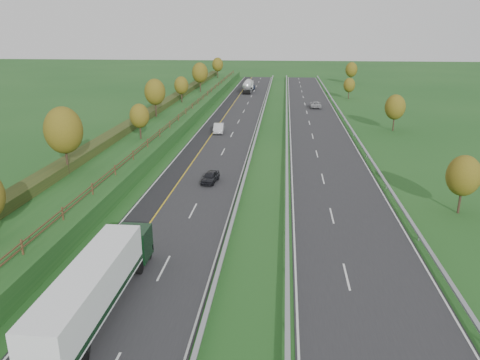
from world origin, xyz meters
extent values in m
plane|color=#1B4A1A|center=(8.00, 55.00, 0.00)|extent=(400.00, 400.00, 0.00)
cube|color=#242427|center=(0.00, 60.00, 0.02)|extent=(10.50, 200.00, 0.04)
cube|color=#242427|center=(16.50, 60.00, 0.02)|extent=(10.50, 200.00, 0.04)
cube|color=black|center=(-3.75, 60.00, 0.02)|extent=(3.00, 200.00, 0.04)
cube|color=silver|center=(-5.05, 60.00, 0.05)|extent=(0.15, 200.00, 0.01)
cube|color=gold|center=(-2.25, 60.00, 0.05)|extent=(0.15, 200.00, 0.01)
cube|color=silver|center=(5.05, 60.00, 0.05)|extent=(0.15, 200.00, 0.01)
cube|color=silver|center=(11.45, 60.00, 0.05)|extent=(0.15, 200.00, 0.01)
cube|color=silver|center=(21.55, 60.00, 0.05)|extent=(0.15, 200.00, 0.01)
cube|color=silver|center=(1.25, 11.00, 0.05)|extent=(0.15, 4.00, 0.01)
cube|color=silver|center=(15.25, 11.00, 0.05)|extent=(0.15, 4.00, 0.01)
cube|color=silver|center=(1.25, 23.00, 0.05)|extent=(0.15, 4.00, 0.01)
cube|color=silver|center=(15.25, 23.00, 0.05)|extent=(0.15, 4.00, 0.01)
cube|color=silver|center=(1.25, 35.00, 0.05)|extent=(0.15, 4.00, 0.01)
cube|color=silver|center=(15.25, 35.00, 0.05)|extent=(0.15, 4.00, 0.01)
cube|color=silver|center=(1.25, 47.00, 0.05)|extent=(0.15, 4.00, 0.01)
cube|color=silver|center=(15.25, 47.00, 0.05)|extent=(0.15, 4.00, 0.01)
cube|color=silver|center=(1.25, 59.00, 0.05)|extent=(0.15, 4.00, 0.01)
cube|color=silver|center=(15.25, 59.00, 0.05)|extent=(0.15, 4.00, 0.01)
cube|color=silver|center=(1.25, 71.00, 0.05)|extent=(0.15, 4.00, 0.01)
cube|color=silver|center=(15.25, 71.00, 0.05)|extent=(0.15, 4.00, 0.01)
cube|color=silver|center=(1.25, 83.00, 0.05)|extent=(0.15, 4.00, 0.01)
cube|color=silver|center=(15.25, 83.00, 0.05)|extent=(0.15, 4.00, 0.01)
cube|color=silver|center=(1.25, 95.00, 0.05)|extent=(0.15, 4.00, 0.01)
cube|color=silver|center=(15.25, 95.00, 0.05)|extent=(0.15, 4.00, 0.01)
cube|color=silver|center=(1.25, 107.00, 0.05)|extent=(0.15, 4.00, 0.01)
cube|color=silver|center=(15.25, 107.00, 0.05)|extent=(0.15, 4.00, 0.01)
cube|color=silver|center=(1.25, 119.00, 0.05)|extent=(0.15, 4.00, 0.01)
cube|color=silver|center=(15.25, 119.00, 0.05)|extent=(0.15, 4.00, 0.01)
cube|color=silver|center=(1.25, 131.00, 0.05)|extent=(0.15, 4.00, 0.01)
cube|color=silver|center=(15.25, 131.00, 0.05)|extent=(0.15, 4.00, 0.01)
cube|color=silver|center=(1.25, 143.00, 0.05)|extent=(0.15, 4.00, 0.01)
cube|color=silver|center=(15.25, 143.00, 0.05)|extent=(0.15, 4.00, 0.01)
cube|color=silver|center=(1.25, 155.00, 0.05)|extent=(0.15, 4.00, 0.01)
cube|color=silver|center=(15.25, 155.00, 0.05)|extent=(0.15, 4.00, 0.01)
cube|color=#1B4A1A|center=(-13.00, 60.00, 1.00)|extent=(12.00, 200.00, 2.00)
cube|color=#293917|center=(-15.00, 60.00, 2.55)|extent=(2.20, 180.00, 1.10)
cube|color=#422B19|center=(-8.50, 60.00, 2.55)|extent=(0.08, 184.00, 0.10)
cube|color=#422B19|center=(-8.50, 60.00, 2.95)|extent=(0.08, 184.00, 0.10)
cube|color=#422B19|center=(-8.50, 8.50, 2.60)|extent=(0.12, 0.12, 1.20)
cube|color=#422B19|center=(-8.50, 15.00, 2.60)|extent=(0.12, 0.12, 1.20)
cube|color=#422B19|center=(-8.50, 21.50, 2.60)|extent=(0.12, 0.12, 1.20)
cube|color=#422B19|center=(-8.50, 28.00, 2.60)|extent=(0.12, 0.12, 1.20)
cube|color=#422B19|center=(-8.50, 34.50, 2.60)|extent=(0.12, 0.12, 1.20)
cube|color=#422B19|center=(-8.50, 41.00, 2.60)|extent=(0.12, 0.12, 1.20)
cube|color=#422B19|center=(-8.50, 47.50, 2.60)|extent=(0.12, 0.12, 1.20)
cube|color=#422B19|center=(-8.50, 54.00, 2.60)|extent=(0.12, 0.12, 1.20)
cube|color=#422B19|center=(-8.50, 60.50, 2.60)|extent=(0.12, 0.12, 1.20)
cube|color=#422B19|center=(-8.50, 67.00, 2.60)|extent=(0.12, 0.12, 1.20)
cube|color=#422B19|center=(-8.50, 73.50, 2.60)|extent=(0.12, 0.12, 1.20)
cube|color=#422B19|center=(-8.50, 80.00, 2.60)|extent=(0.12, 0.12, 1.20)
cube|color=#422B19|center=(-8.50, 86.50, 2.60)|extent=(0.12, 0.12, 1.20)
cube|color=#422B19|center=(-8.50, 93.00, 2.60)|extent=(0.12, 0.12, 1.20)
cube|color=#422B19|center=(-8.50, 99.50, 2.60)|extent=(0.12, 0.12, 1.20)
cube|color=#422B19|center=(-8.50, 106.00, 2.60)|extent=(0.12, 0.12, 1.20)
cube|color=#422B19|center=(-8.50, 112.50, 2.60)|extent=(0.12, 0.12, 1.20)
cube|color=#422B19|center=(-8.50, 119.00, 2.60)|extent=(0.12, 0.12, 1.20)
cube|color=#422B19|center=(-8.50, 125.50, 2.60)|extent=(0.12, 0.12, 1.20)
cube|color=#422B19|center=(-8.50, 132.00, 2.60)|extent=(0.12, 0.12, 1.20)
cube|color=#422B19|center=(-8.50, 138.50, 2.60)|extent=(0.12, 0.12, 1.20)
cube|color=#422B19|center=(-8.50, 145.00, 2.60)|extent=(0.12, 0.12, 1.20)
cube|color=#422B19|center=(-8.50, 151.50, 2.60)|extent=(0.12, 0.12, 1.20)
cube|color=#96999E|center=(5.70, 60.00, 0.62)|extent=(0.32, 200.00, 0.18)
cube|color=#96999E|center=(5.70, 4.00, 0.28)|extent=(0.10, 0.14, 0.56)
cube|color=#96999E|center=(5.70, 11.00, 0.28)|extent=(0.10, 0.14, 0.56)
cube|color=#96999E|center=(5.70, 18.00, 0.28)|extent=(0.10, 0.14, 0.56)
cube|color=#96999E|center=(5.70, 25.00, 0.28)|extent=(0.10, 0.14, 0.56)
cube|color=#96999E|center=(5.70, 32.00, 0.28)|extent=(0.10, 0.14, 0.56)
cube|color=#96999E|center=(5.70, 39.00, 0.28)|extent=(0.10, 0.14, 0.56)
cube|color=#96999E|center=(5.70, 46.00, 0.28)|extent=(0.10, 0.14, 0.56)
cube|color=#96999E|center=(5.70, 53.00, 0.28)|extent=(0.10, 0.14, 0.56)
cube|color=#96999E|center=(5.70, 60.00, 0.28)|extent=(0.10, 0.14, 0.56)
cube|color=#96999E|center=(5.70, 67.00, 0.28)|extent=(0.10, 0.14, 0.56)
cube|color=#96999E|center=(5.70, 74.00, 0.28)|extent=(0.10, 0.14, 0.56)
cube|color=#96999E|center=(5.70, 81.00, 0.28)|extent=(0.10, 0.14, 0.56)
cube|color=#96999E|center=(5.70, 88.00, 0.28)|extent=(0.10, 0.14, 0.56)
cube|color=#96999E|center=(5.70, 95.00, 0.28)|extent=(0.10, 0.14, 0.56)
cube|color=#96999E|center=(5.70, 102.00, 0.28)|extent=(0.10, 0.14, 0.56)
cube|color=#96999E|center=(5.70, 109.00, 0.28)|extent=(0.10, 0.14, 0.56)
cube|color=#96999E|center=(5.70, 116.00, 0.28)|extent=(0.10, 0.14, 0.56)
cube|color=#96999E|center=(5.70, 123.00, 0.28)|extent=(0.10, 0.14, 0.56)
cube|color=#96999E|center=(5.70, 130.00, 0.28)|extent=(0.10, 0.14, 0.56)
cube|color=#96999E|center=(5.70, 137.00, 0.28)|extent=(0.10, 0.14, 0.56)
cube|color=#96999E|center=(5.70, 144.00, 0.28)|extent=(0.10, 0.14, 0.56)
cube|color=#96999E|center=(5.70, 151.00, 0.28)|extent=(0.10, 0.14, 0.56)
cube|color=#96999E|center=(5.70, 158.00, 0.28)|extent=(0.10, 0.14, 0.56)
cube|color=#96999E|center=(10.80, 60.00, 0.62)|extent=(0.32, 200.00, 0.18)
cube|color=#96999E|center=(10.80, 4.00, 0.28)|extent=(0.10, 0.14, 0.56)
cube|color=#96999E|center=(10.80, 11.00, 0.28)|extent=(0.10, 0.14, 0.56)
cube|color=#96999E|center=(10.80, 18.00, 0.28)|extent=(0.10, 0.14, 0.56)
cube|color=#96999E|center=(10.80, 25.00, 0.28)|extent=(0.10, 0.14, 0.56)
cube|color=#96999E|center=(10.80, 32.00, 0.28)|extent=(0.10, 0.14, 0.56)
cube|color=#96999E|center=(10.80, 39.00, 0.28)|extent=(0.10, 0.14, 0.56)
cube|color=#96999E|center=(10.80, 46.00, 0.28)|extent=(0.10, 0.14, 0.56)
cube|color=#96999E|center=(10.80, 53.00, 0.28)|extent=(0.10, 0.14, 0.56)
cube|color=#96999E|center=(10.80, 60.00, 0.28)|extent=(0.10, 0.14, 0.56)
cube|color=#96999E|center=(10.80, 67.00, 0.28)|extent=(0.10, 0.14, 0.56)
cube|color=#96999E|center=(10.80, 74.00, 0.28)|extent=(0.10, 0.14, 0.56)
cube|color=#96999E|center=(10.80, 81.00, 0.28)|extent=(0.10, 0.14, 0.56)
cube|color=#96999E|center=(10.80, 88.00, 0.28)|extent=(0.10, 0.14, 0.56)
cube|color=#96999E|center=(10.80, 95.00, 0.28)|extent=(0.10, 0.14, 0.56)
cube|color=#96999E|center=(10.80, 102.00, 0.28)|extent=(0.10, 0.14, 0.56)
cube|color=#96999E|center=(10.80, 109.00, 0.28)|extent=(0.10, 0.14, 0.56)
cube|color=#96999E|center=(10.80, 116.00, 0.28)|extent=(0.10, 0.14, 0.56)
cube|color=#96999E|center=(10.80, 123.00, 0.28)|extent=(0.10, 0.14, 0.56)
cube|color=#96999E|center=(10.80, 130.00, 0.28)|extent=(0.10, 0.14, 0.56)
cube|color=#96999E|center=(10.80, 137.00, 0.28)|extent=(0.10, 0.14, 0.56)
cube|color=#96999E|center=(10.80, 144.00, 0.28)|extent=(0.10, 0.14, 0.56)
cube|color=#96999E|center=(10.80, 151.00, 0.28)|extent=(0.10, 0.14, 0.56)
cube|color=#96999E|center=(10.80, 158.00, 0.28)|extent=(0.10, 0.14, 0.56)
cube|color=#96999E|center=(22.30, 60.00, 0.62)|extent=(0.32, 200.00, 0.18)
cube|color=#96999E|center=(22.30, 18.00, 0.28)|extent=(0.10, 0.14, 0.56)
cube|color=#96999E|center=(22.30, 32.00, 0.28)|extent=(0.10, 0.14, 0.56)
cube|color=#96999E|center=(22.30, 46.00, 0.28)|extent=(0.10, 0.14, 0.56)
cube|color=#96999E|center=(22.30, 60.00, 0.28)|extent=(0.10, 0.14, 0.56)
cube|color=#96999E|center=(22.30, 74.00, 0.28)|extent=(0.10, 0.14, 0.56)
cube|color=#96999E|center=(22.30, 88.00, 0.28)|extent=(0.10, 0.14, 0.56)
cube|color=#96999E|center=(22.30, 102.00, 0.28)|extent=(0.10, 0.14, 0.56)
cube|color=#96999E|center=(22.30, 116.00, 0.28)|extent=(0.10, 0.14, 0.56)
cube|color=#96999E|center=(22.30, 130.00, 0.28)|extent=(0.10, 0.14, 0.56)
cube|color=#96999E|center=(22.30, 144.00, 0.28)|extent=(0.10, 0.14, 0.56)
cube|color=#96999E|center=(22.30, 158.00, 0.28)|extent=(0.10, 0.14, 0.56)
cylinder|color=#2D2116|center=(-14.00, 28.00, 3.58)|extent=(0.24, 0.24, 3.15)
ellipsoid|color=#584A13|center=(-14.00, 28.00, 7.04)|extent=(4.20, 4.20, 5.25)
cylinder|color=#2D2116|center=(-11.00, 46.00, 3.08)|extent=(0.24, 0.24, 2.16)
ellipsoid|color=#584A13|center=(-11.00, 46.00, 5.46)|extent=(2.88, 2.88, 3.60)
cylinder|color=#2D2116|center=(-13.50, 64.00, 3.44)|extent=(0.24, 0.24, 2.88)
ellipsoid|color=#584A13|center=(-13.50, 64.00, 6.61)|extent=(3.84, 3.84, 4.80)
cylinder|color=#2D2116|center=(-12.50, 82.00, 3.17)|extent=(0.24, 0.24, 2.34)
ellipsoid|color=#584A13|center=(-12.50, 82.00, 5.74)|extent=(3.12, 3.12, 3.90)
cylinder|color=#2D2116|center=(-11.50, 100.00, 3.53)|extent=(0.24, 0.24, 3.06)
ellipsoid|color=#584A13|center=(-11.50, 100.00, 6.90)|extent=(4.08, 4.08, 5.10)
cylinder|color=#2D2116|center=(-14.00, 118.00, 3.12)|extent=(0.24, 0.24, 2.25)
ellipsoid|color=#584A13|center=(-14.00, 118.00, 5.60)|extent=(3.00, 3.00, 3.75)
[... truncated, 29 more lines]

